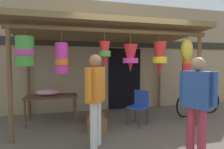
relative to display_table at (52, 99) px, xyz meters
The scene contains 11 objects.
ground_plane 2.16m from the display_table, 33.04° to the right, with size 30.00×30.00×0.00m, color #60564C.
shop_facade 2.34m from the display_table, 32.07° to the left, with size 10.80×0.29×3.48m.
market_stall_canopy 2.11m from the display_table, 12.41° to the right, with size 4.67×2.40×2.47m.
display_table is the anchor object (origin of this frame).
flower_heap_on_table 0.18m from the display_table, 142.80° to the left, with size 0.58×0.40×0.16m.
folding_chair 2.21m from the display_table, 17.96° to the right, with size 0.56×0.56×0.84m.
wicker_basket_by_table 1.43m from the display_table, 41.60° to the right, with size 0.46×0.46×0.27m, color brown.
wicker_basket_spare 1.22m from the display_table, ahead, with size 0.50×0.50×0.22m, color brown.
parked_bicycle 4.16m from the display_table, ahead, with size 1.73×0.48×0.92m.
vendor_in_orange 3.39m from the display_table, 45.10° to the right, with size 0.39×0.53×1.61m.
shopper_by_bananas 1.87m from the display_table, 62.19° to the right, with size 0.41×0.51×1.68m.
Camera 1 is at (-1.43, -3.79, 1.52)m, focal length 29.91 mm.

